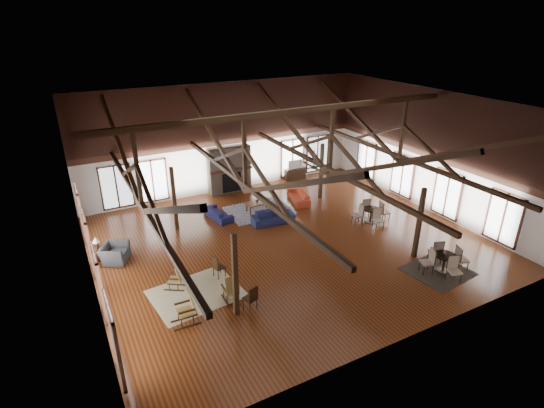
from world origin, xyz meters
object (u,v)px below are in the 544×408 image
sofa_orange (299,196)px  armchair (115,253)px  coffee_table (258,203)px  cafe_table_near (445,260)px  sofa_navy_front (273,217)px  tv_console (294,173)px  sofa_navy_left (218,213)px  cafe_table_far (371,213)px

sofa_orange → armchair: size_ratio=1.81×
coffee_table → cafe_table_near: bearing=-67.1°
sofa_navy_front → armchair: armchair is taller
sofa_navy_front → cafe_table_near: bearing=-54.0°
sofa_orange → tv_console: (1.56, 3.10, 0.04)m
coffee_table → armchair: armchair is taller
coffee_table → sofa_navy_front: bearing=-91.0°
cafe_table_near → coffee_table: bearing=115.3°
sofa_navy_left → tv_console: (6.13, 3.04, 0.06)m
coffee_table → cafe_table_near: 9.22m
armchair → cafe_table_far: bearing=-71.8°
cafe_table_near → tv_console: bearing=89.6°
sofa_navy_front → cafe_table_near: 7.87m
tv_console → sofa_orange: bearing=-116.8°
cafe_table_far → sofa_navy_left: bearing=148.5°
sofa_orange → tv_console: bearing=168.1°
sofa_navy_left → coffee_table: bearing=-105.2°
sofa_navy_left → armchair: (-5.16, -1.81, 0.09)m
tv_console → sofa_navy_front: bearing=-130.0°
sofa_navy_left → cafe_table_near: bearing=-154.0°
sofa_orange → cafe_table_near: cafe_table_near is taller
cafe_table_near → tv_console: (0.09, 11.59, -0.17)m
sofa_orange → tv_console: size_ratio=1.53×
sofa_navy_front → coffee_table: 1.51m
sofa_orange → cafe_table_far: (1.76, -3.82, 0.20)m
sofa_navy_front → cafe_table_far: cafe_table_far is taller
sofa_orange → coffee_table: sofa_orange is taller
sofa_navy_front → sofa_orange: 2.95m
sofa_navy_left → cafe_table_far: 7.42m
sofa_orange → coffee_table: 2.48m
sofa_navy_left → tv_console: size_ratio=1.39×
cafe_table_far → tv_console: 6.92m
tv_console → coffee_table: bearing=-141.1°
sofa_navy_front → sofa_orange: bearing=40.6°
coffee_table → tv_console: 5.19m
tv_console → cafe_table_far: bearing=-88.4°
sofa_orange → tv_console: 3.47m
sofa_navy_left → sofa_orange: sofa_orange is taller
armchair → cafe_table_near: 13.08m
sofa_navy_front → coffee_table: bearing=97.6°
sofa_navy_left → cafe_table_far: bearing=-130.7°
sofa_navy_front → sofa_navy_left: bearing=147.3°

